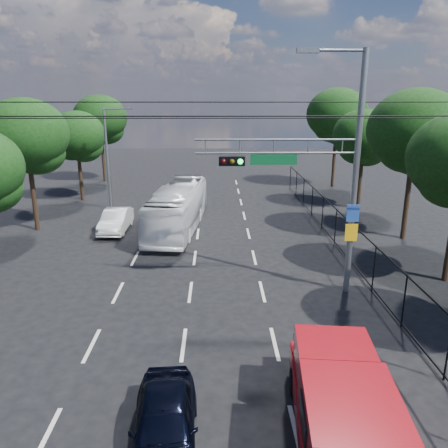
{
  "coord_description": "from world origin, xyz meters",
  "views": [
    {
      "loc": [
        1.1,
        -8.63,
        7.83
      ],
      "look_at": [
        1.41,
        8.49,
        2.8
      ],
      "focal_mm": 35.0,
      "sensor_mm": 36.0,
      "label": 1
    }
  ],
  "objects_px": {
    "signal_mast": "(325,166)",
    "white_bus": "(178,208)",
    "red_pickup": "(341,404)",
    "navy_hatchback": "(165,424)",
    "white_van": "(116,220)"
  },
  "relations": [
    {
      "from": "signal_mast",
      "to": "red_pickup",
      "type": "relative_size",
      "value": 1.7
    },
    {
      "from": "red_pickup",
      "to": "navy_hatchback",
      "type": "height_order",
      "value": "red_pickup"
    },
    {
      "from": "signal_mast",
      "to": "navy_hatchback",
      "type": "bearing_deg",
      "value": -122.88
    },
    {
      "from": "signal_mast",
      "to": "red_pickup",
      "type": "bearing_deg",
      "value": -99.3
    },
    {
      "from": "red_pickup",
      "to": "navy_hatchback",
      "type": "relative_size",
      "value": 1.49
    },
    {
      "from": "red_pickup",
      "to": "signal_mast",
      "type": "bearing_deg",
      "value": 80.7
    },
    {
      "from": "signal_mast",
      "to": "white_bus",
      "type": "height_order",
      "value": "signal_mast"
    },
    {
      "from": "red_pickup",
      "to": "white_van",
      "type": "xyz_separation_m",
      "value": [
        -8.87,
        16.95,
        -0.42
      ]
    },
    {
      "from": "signal_mast",
      "to": "navy_hatchback",
      "type": "height_order",
      "value": "signal_mast"
    },
    {
      "from": "navy_hatchback",
      "to": "white_van",
      "type": "height_order",
      "value": "white_van"
    },
    {
      "from": "white_bus",
      "to": "white_van",
      "type": "distance_m",
      "value": 3.8
    },
    {
      "from": "white_bus",
      "to": "signal_mast",
      "type": "bearing_deg",
      "value": -48.07
    },
    {
      "from": "white_bus",
      "to": "white_van",
      "type": "height_order",
      "value": "white_bus"
    },
    {
      "from": "red_pickup",
      "to": "white_van",
      "type": "relative_size",
      "value": 1.4
    },
    {
      "from": "navy_hatchback",
      "to": "white_van",
      "type": "bearing_deg",
      "value": 102.13
    }
  ]
}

